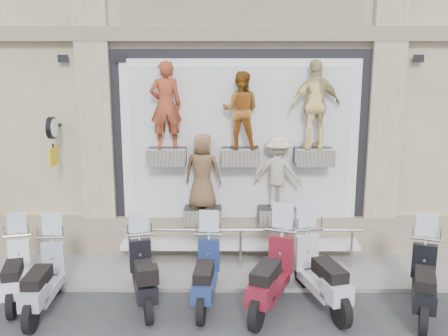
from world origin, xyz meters
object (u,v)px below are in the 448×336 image
at_px(scooter_g, 322,261).
at_px(scooter_b, 14,262).
at_px(guard_rail, 240,250).
at_px(scooter_h, 425,270).
at_px(scooter_c, 43,268).
at_px(scooter_f, 271,263).
at_px(clock_sign_bracket, 52,135).
at_px(scooter_d, 143,263).
at_px(scooter_e, 206,263).

bearing_deg(scooter_g, scooter_b, 162.77).
bearing_deg(guard_rail, scooter_h, -29.95).
bearing_deg(scooter_c, guard_rail, 24.68).
relative_size(scooter_f, scooter_g, 1.02).
bearing_deg(clock_sign_bracket, scooter_d, -42.18).
relative_size(scooter_d, scooter_h, 0.96).
xyz_separation_m(scooter_b, scooter_c, (0.65, -0.37, 0.05)).
height_order(guard_rail, scooter_h, scooter_h).
relative_size(scooter_b, scooter_g, 0.88).
height_order(scooter_c, scooter_g, scooter_g).
xyz_separation_m(guard_rail, scooter_h, (3.10, -1.79, 0.35)).
height_order(guard_rail, scooter_b, scooter_b).
xyz_separation_m(scooter_d, scooter_h, (4.88, -0.33, 0.03)).
height_order(scooter_b, scooter_d, scooter_d).
height_order(scooter_c, scooter_h, scooter_h).
xyz_separation_m(guard_rail, scooter_b, (-4.12, -1.33, 0.28)).
distance_m(scooter_b, scooter_e, 3.46).
distance_m(scooter_c, scooter_f, 3.96).
relative_size(scooter_e, scooter_g, 0.92).
height_order(scooter_d, scooter_e, scooter_e).
xyz_separation_m(scooter_b, scooter_g, (5.51, -0.18, 0.11)).
distance_m(scooter_b, scooter_g, 5.51).
bearing_deg(scooter_f, scooter_h, 18.07).
height_order(scooter_e, scooter_h, scooter_h).
relative_size(scooter_c, scooter_e, 1.02).
bearing_deg(scooter_f, scooter_e, -166.77).
xyz_separation_m(scooter_e, scooter_g, (2.05, -0.05, 0.07)).
distance_m(scooter_c, scooter_h, 6.58).
bearing_deg(scooter_d, clock_sign_bracket, 123.03).
distance_m(scooter_f, scooter_g, 0.91).
bearing_deg(clock_sign_bracket, scooter_b, -97.01).
xyz_separation_m(clock_sign_bracket, scooter_g, (5.29, -1.98, -1.95)).
bearing_deg(scooter_e, scooter_d, -175.94).
height_order(guard_rail, scooter_c, scooter_c).
height_order(scooter_b, scooter_h, scooter_h).
bearing_deg(scooter_f, scooter_d, -162.60).
bearing_deg(scooter_g, clock_sign_bracket, 144.09).
bearing_deg(scooter_h, guard_rail, 170.01).
bearing_deg(scooter_e, scooter_b, -178.06).
height_order(scooter_b, scooter_f, scooter_f).
height_order(scooter_c, scooter_e, scooter_c).
bearing_deg(scooter_g, scooter_c, 166.91).
xyz_separation_m(guard_rail, scooter_d, (-1.78, -1.46, 0.32)).
xyz_separation_m(scooter_e, scooter_h, (3.77, -0.33, 0.03)).
bearing_deg(scooter_d, scooter_c, 173.56).
relative_size(guard_rail, clock_sign_bracket, 4.96).
relative_size(scooter_b, scooter_e, 0.95).
xyz_separation_m(scooter_d, scooter_e, (1.11, 0.00, 0.00)).
bearing_deg(scooter_c, scooter_b, 148.66).
distance_m(clock_sign_bracket, scooter_b, 2.74).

